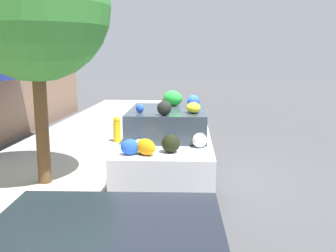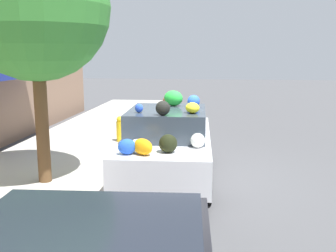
{
  "view_description": "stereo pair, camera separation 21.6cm",
  "coord_description": "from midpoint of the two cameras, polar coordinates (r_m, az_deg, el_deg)",
  "views": [
    {
      "loc": [
        -7.65,
        -0.67,
        2.55
      ],
      "look_at": [
        0.0,
        0.01,
        1.1
      ],
      "focal_mm": 42.0,
      "sensor_mm": 36.0,
      "label": 1
    },
    {
      "loc": [
        -7.63,
        -0.88,
        2.55
      ],
      "look_at": [
        0.0,
        0.01,
        1.1
      ],
      "focal_mm": 42.0,
      "sensor_mm": 36.0,
      "label": 2
    }
  ],
  "objects": [
    {
      "name": "street_tree",
      "position": [
        7.52,
        -19.61,
        16.01
      ],
      "size": [
        2.64,
        2.64,
        4.52
      ],
      "color": "brown",
      "rests_on": "sidewalk_curb"
    },
    {
      "name": "ground_plane",
      "position": [
        8.09,
        -0.67,
        -7.7
      ],
      "size": [
        60.0,
        60.0,
        0.0
      ],
      "primitive_type": "plane",
      "color": "#4C4C4F"
    },
    {
      "name": "fire_hydrant",
      "position": [
        10.78,
        -7.99,
        -0.47
      ],
      "size": [
        0.2,
        0.2,
        0.7
      ],
      "color": "gold",
      "rests_on": "sidewalk_curb"
    },
    {
      "name": "sidewalk_curb",
      "position": [
        8.75,
        -18.67,
        -6.37
      ],
      "size": [
        24.0,
        3.2,
        0.14
      ],
      "color": "#B2ADA3",
      "rests_on": "ground"
    },
    {
      "name": "art_car",
      "position": [
        7.84,
        -0.81,
        -2.43
      ],
      "size": [
        4.08,
        1.8,
        1.77
      ],
      "rotation": [
        0.0,
        0.0,
        0.04
      ],
      "color": "silver",
      "rests_on": "ground"
    }
  ]
}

